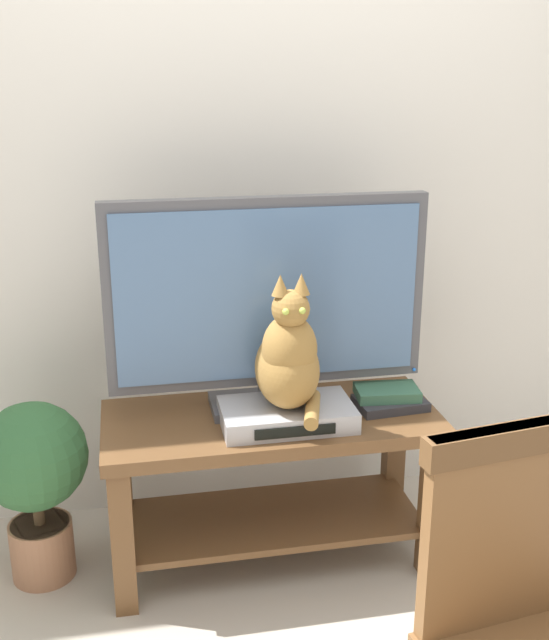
{
  "coord_description": "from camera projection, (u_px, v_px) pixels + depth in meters",
  "views": [
    {
      "loc": [
        -0.45,
        -1.71,
        1.64
      ],
      "look_at": [
        -0.01,
        0.52,
        0.88
      ],
      "focal_mm": 43.79,
      "sensor_mm": 36.0,
      "label": 1
    }
  ],
  "objects": [
    {
      "name": "potted_plant",
      "position": [
        34.0,
        473.0,
        2.51
      ],
      "size": [
        0.35,
        0.35,
        0.62
      ],
      "color": "#9E6B4C",
      "rests_on": "ground"
    },
    {
      "name": "book_stack",
      "position": [
        389.0,
        398.0,
        2.61
      ],
      "size": [
        0.24,
        0.17,
        0.07
      ],
      "color": "#2D2D33",
      "rests_on": "tv_stand"
    },
    {
      "name": "tv_stand",
      "position": [
        272.0,
        461.0,
        2.61
      ],
      "size": [
        1.1,
        0.47,
        0.54
      ],
      "color": "brown",
      "rests_on": "ground"
    },
    {
      "name": "media_box",
      "position": [
        287.0,
        415.0,
        2.48
      ],
      "size": [
        0.42,
        0.25,
        0.07
      ],
      "color": "#ADADB2",
      "rests_on": "tv_stand"
    },
    {
      "name": "cat",
      "position": [
        289.0,
        359.0,
        2.41
      ],
      "size": [
        0.21,
        0.33,
        0.44
      ],
      "color": "olive",
      "rests_on": "media_box"
    },
    {
      "name": "tv",
      "position": [
        267.0,
        300.0,
        2.5
      ],
      "size": [
        1.04,
        0.2,
        0.71
      ],
      "color": "#4C4C51",
      "rests_on": "tv_stand"
    },
    {
      "name": "wooden_chair",
      "position": [
        544.0,
        630.0,
        1.54
      ],
      "size": [
        0.51,
        0.51,
        0.97
      ],
      "color": "brown",
      "rests_on": "ground"
    },
    {
      "name": "back_wall",
      "position": [
        247.0,
        134.0,
        2.74
      ],
      "size": [
        7.0,
        0.12,
        2.8
      ],
      "primitive_type": "cube",
      "color": "silver",
      "rests_on": "ground"
    }
  ]
}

